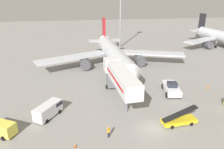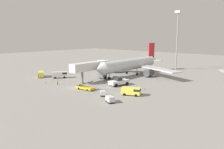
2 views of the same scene
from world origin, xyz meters
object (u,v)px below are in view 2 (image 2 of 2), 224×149
object	(u,v)px
apron_light_mast	(178,29)
safety_cone_alpha	(144,88)
pushback_tug	(119,82)
service_van_far_left	(60,74)
safety_cone_charlie	(46,82)
baggage_cart_mid_left	(110,99)
service_van_near_right	(41,74)
baggage_cart_near_center	(116,78)
service_van_mid_right	(132,91)
baggage_cart_rear_right	(103,93)
jet_bridge	(93,67)
belt_loader_truck	(85,87)
ground_crew_worker_foreground	(58,82)
airplane_at_gate	(131,65)
safety_cone_bravo	(30,78)

from	to	relation	value
apron_light_mast	safety_cone_alpha	bearing A→B (deg)	-74.87
pushback_tug	apron_light_mast	bearing A→B (deg)	92.89
service_van_far_left	safety_cone_charlie	world-z (taller)	service_van_far_left
baggage_cart_mid_left	service_van_near_right	bearing A→B (deg)	170.91
baggage_cart_near_center	service_van_far_left	bearing A→B (deg)	-148.60
apron_light_mast	service_van_mid_right	bearing A→B (deg)	-75.97
service_van_far_left	baggage_cart_rear_right	distance (m)	30.67
jet_bridge	pushback_tug	xyz separation A→B (m)	(11.47, 0.60, -3.81)
safety_cone_alpha	safety_cone_charlie	bearing A→B (deg)	-153.71
baggage_cart_mid_left	service_van_mid_right	bearing A→B (deg)	92.05
service_van_far_left	baggage_cart_near_center	size ratio (longest dim) A/B	2.45
baggage_cart_mid_left	safety_cone_alpha	size ratio (longest dim) A/B	4.02
belt_loader_truck	baggage_cart_near_center	bearing A→B (deg)	99.59
baggage_cart_rear_right	safety_cone_charlie	bearing A→B (deg)	-176.98
ground_crew_worker_foreground	safety_cone_alpha	size ratio (longest dim) A/B	2.59
ground_crew_worker_foreground	jet_bridge	bearing A→B (deg)	71.56
pushback_tug	airplane_at_gate	bearing A→B (deg)	116.70
baggage_cart_rear_right	apron_light_mast	xyz separation A→B (m)	(-7.31, 55.28, 17.49)
service_van_far_left	safety_cone_alpha	size ratio (longest dim) A/B	7.77
safety_cone_charlie	apron_light_mast	bearing A→B (deg)	72.26
baggage_cart_rear_right	safety_cone_alpha	distance (m)	13.84
service_van_far_left	service_van_mid_right	distance (m)	34.88
baggage_cart_mid_left	safety_cone_bravo	bearing A→B (deg)	176.92
service_van_far_left	baggage_cart_mid_left	bearing A→B (deg)	-16.62
baggage_cart_rear_right	safety_cone_alpha	xyz separation A→B (m)	(4.06, 13.22, -0.44)
jet_bridge	service_van_far_left	world-z (taller)	jet_bridge
jet_bridge	service_van_far_left	bearing A→B (deg)	-161.43
pushback_tug	belt_loader_truck	world-z (taller)	belt_loader_truck
airplane_at_gate	service_van_near_right	world-z (taller)	airplane_at_gate
jet_bridge	service_van_near_right	bearing A→B (deg)	-157.96
service_van_near_right	baggage_cart_near_center	world-z (taller)	service_van_near_right
service_van_mid_right	baggage_cart_rear_right	world-z (taller)	service_van_mid_right
baggage_cart_near_center	safety_cone_charlie	size ratio (longest dim) A/B	4.34
belt_loader_truck	baggage_cart_mid_left	world-z (taller)	belt_loader_truck
belt_loader_truck	safety_cone_bravo	distance (m)	28.01
safety_cone_alpha	airplane_at_gate	bearing A→B (deg)	136.41
service_van_far_left	jet_bridge	bearing A→B (deg)	18.57
pushback_tug	safety_cone_alpha	size ratio (longest dim) A/B	9.79
service_van_mid_right	safety_cone_bravo	size ratio (longest dim) A/B	11.26
service_van_far_left	service_van_mid_right	size ratio (longest dim) A/B	1.03
jet_bridge	safety_cone_alpha	distance (m)	21.24
service_van_mid_right	baggage_cart_near_center	size ratio (longest dim) A/B	2.38
belt_loader_truck	service_van_mid_right	world-z (taller)	belt_loader_truck
baggage_cart_mid_left	jet_bridge	bearing A→B (deg)	145.89
jet_bridge	safety_cone_charlie	world-z (taller)	jet_bridge
service_van_mid_right	ground_crew_worker_foreground	world-z (taller)	service_van_mid_right
service_van_far_left	baggage_cart_mid_left	xyz separation A→B (m)	(35.15, -10.49, -0.48)
pushback_tug	service_van_mid_right	size ratio (longest dim) A/B	1.30
service_van_far_left	service_van_mid_right	bearing A→B (deg)	-2.87
jet_bridge	pushback_tug	size ratio (longest dim) A/B	2.37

